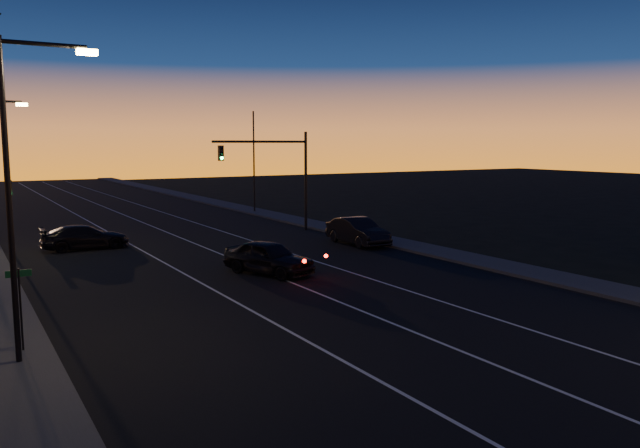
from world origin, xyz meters
TOP-DOWN VIEW (x-y plane):
  - road at (0.00, 30.00)m, footprint 20.00×170.00m
  - sidewalk_right at (11.20, 30.00)m, footprint 2.40×170.00m
  - lane_stripe_left at (-3.00, 30.00)m, footprint 0.12×160.00m
  - lane_stripe_mid at (0.50, 30.00)m, footprint 0.12×160.00m
  - lane_stripe_right at (4.00, 30.00)m, footprint 0.12×160.00m
  - streetlight_left_near at (-10.70, 20.00)m, footprint 2.55×0.26m
  - street_sign at (-10.80, 21.00)m, footprint 0.70×0.06m
  - signal_mast at (7.14, 39.99)m, footprint 7.10×0.41m
  - signal_post at (-9.50, 39.98)m, footprint 0.28×0.37m
  - far_pole_right at (11.00, 52.00)m, footprint 0.14×0.14m
  - lead_car at (0.48, 27.64)m, footprint 3.66×5.51m
  - right_car at (9.00, 32.66)m, footprint 1.85×5.01m
  - cross_car at (-5.71, 39.45)m, footprint 4.96×2.11m

SIDE VIEW (x-z plane):
  - road at x=0.00m, z-range 0.00..0.01m
  - lane_stripe_left at x=-3.00m, z-range 0.01..0.02m
  - lane_stripe_mid at x=0.50m, z-range 0.01..0.02m
  - lane_stripe_right at x=4.00m, z-range 0.01..0.02m
  - sidewalk_right at x=11.20m, z-range 0.00..0.16m
  - cross_car at x=-5.71m, z-range 0.01..1.44m
  - lead_car at x=0.48m, z-range 0.01..1.61m
  - right_car at x=9.00m, z-range 0.01..1.65m
  - street_sign at x=-10.80m, z-range 0.36..2.96m
  - signal_post at x=-9.50m, z-range 0.79..4.99m
  - far_pole_right at x=11.00m, z-range 0.00..9.00m
  - signal_mast at x=7.14m, z-range 1.28..8.28m
  - streetlight_left_near at x=-10.70m, z-range 0.82..9.82m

